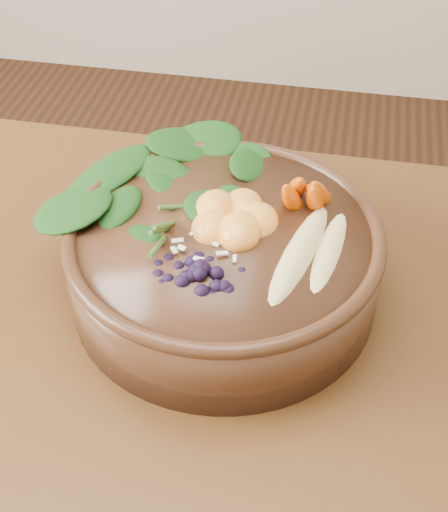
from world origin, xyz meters
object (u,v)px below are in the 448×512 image
Objects in this scene: stoneware_bowl at (224,263)px; banana_halves at (316,240)px; mandarin_cluster at (234,206)px; kale_heap at (204,165)px; blueberry_pile at (200,257)px; carrot_cluster at (309,161)px.

banana_halves reaches higher than stoneware_bowl.
kale_heap is at bearing 126.89° from mandarin_cluster.
mandarin_cluster is at bearing -53.11° from kale_heap.
stoneware_bowl is 2.16× the size of blueberry_pile.
mandarin_cluster is 0.09m from blueberry_pile.
mandarin_cluster is (0.01, 0.02, 0.06)m from stoneware_bowl.
stoneware_bowl is 0.10m from blueberry_pile.
carrot_cluster is (0.07, 0.07, 0.09)m from stoneware_bowl.
stoneware_bowl is at bearing -123.69° from carrot_cluster.
banana_halves is (0.09, -0.01, 0.06)m from stoneware_bowl.
carrot_cluster is 0.60× the size of blueberry_pile.
carrot_cluster is at bearing 44.99° from stoneware_bowl.
banana_halves is (0.13, -0.09, -0.01)m from kale_heap.
banana_halves is at bearing -21.07° from mandarin_cluster.
banana_halves is at bearing -66.94° from carrot_cluster.
mandarin_cluster is at bearing 170.25° from banana_halves.
stoneware_bowl is 3.15× the size of mandarin_cluster.
kale_heap is at bearing -169.49° from carrot_cluster.
kale_heap reaches higher than mandarin_cluster.
blueberry_pile is at bearing -79.52° from kale_heap.
mandarin_cluster is at bearing -129.81° from carrot_cluster.
kale_heap reaches higher than blueberry_pile.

